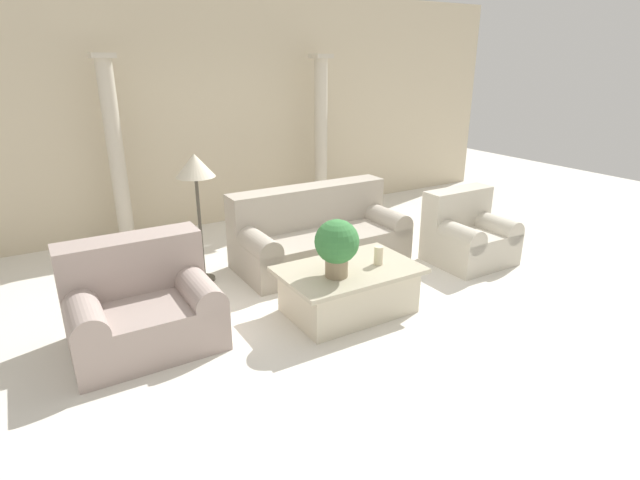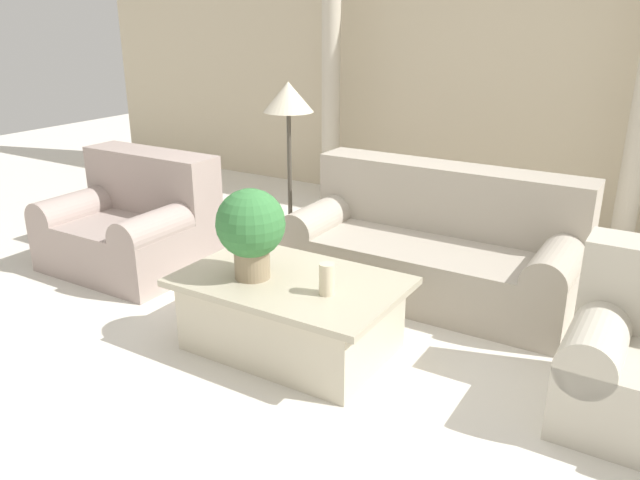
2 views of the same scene
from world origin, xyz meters
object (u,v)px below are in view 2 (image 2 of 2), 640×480
sofa_long (435,245)px  floor_lamp (288,106)px  potted_plant (251,228)px  coffee_table (291,313)px  loveseat (134,223)px

sofa_long → floor_lamp: (-1.36, 0.17, 0.87)m
floor_lamp → potted_plant: bearing=-63.4°
coffee_table → floor_lamp: (-0.96, 1.41, 0.98)m
floor_lamp → coffee_table: bearing=-55.9°
sofa_long → coffee_table: bearing=-108.0°
sofa_long → coffee_table: sofa_long is taller
sofa_long → coffee_table: size_ratio=1.55×
sofa_long → floor_lamp: size_ratio=1.43×
loveseat → potted_plant: (1.60, -0.56, 0.41)m
potted_plant → floor_lamp: floor_lamp is taller
potted_plant → floor_lamp: 1.74m
sofa_long → floor_lamp: floor_lamp is taller
loveseat → coffee_table: bearing=-14.4°
potted_plant → floor_lamp: (-0.75, 1.51, 0.45)m
sofa_long → loveseat: (-2.21, -0.78, 0.01)m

